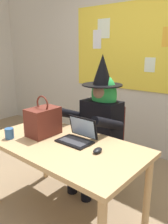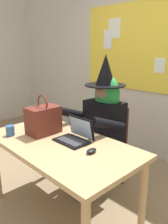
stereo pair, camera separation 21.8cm
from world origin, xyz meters
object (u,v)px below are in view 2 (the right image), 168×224
object	(u,v)px
person_costumed	(101,118)
laptop	(75,136)
computer_mouse	(91,151)
chair_at_desk	(107,140)
desk_main	(60,151)
handbag	(43,120)
coffee_mug	(10,131)

from	to	relation	value
person_costumed	laptop	distance (m)	0.53
person_costumed	computer_mouse	size ratio (longest dim) A/B	14.22
chair_at_desk	person_costumed	xyz separation A→B (m)	(-0.01, -0.12, 0.29)
desk_main	chair_at_desk	size ratio (longest dim) A/B	1.58
desk_main	computer_mouse	xyz separation A→B (m)	(0.34, 0.04, 0.11)
handbag	person_costumed	bearing A→B (deg)	71.08
person_costumed	computer_mouse	bearing A→B (deg)	37.15
person_costumed	laptop	xyz separation A→B (m)	(0.15, -0.51, -0.02)
desk_main	handbag	size ratio (longest dim) A/B	3.83
desk_main	coffee_mug	xyz separation A→B (m)	(-0.45, -0.23, 0.14)
desk_main	coffee_mug	distance (m)	0.53
laptop	coffee_mug	bearing A→B (deg)	-145.81
handbag	computer_mouse	bearing A→B (deg)	1.02
person_costumed	desk_main	bearing A→B (deg)	8.79
handbag	coffee_mug	world-z (taller)	handbag
handbag	coffee_mug	bearing A→B (deg)	-122.68
desk_main	chair_at_desk	bearing A→B (deg)	95.71
person_costumed	handbag	distance (m)	0.63
coffee_mug	person_costumed	bearing A→B (deg)	66.55
desk_main	chair_at_desk	world-z (taller)	chair_at_desk
desk_main	coffee_mug	world-z (taller)	coffee_mug
person_costumed	handbag	size ratio (longest dim) A/B	3.91
desk_main	person_costumed	xyz separation A→B (m)	(-0.08, 0.62, 0.16)
computer_mouse	handbag	size ratio (longest dim) A/B	0.28
person_costumed	computer_mouse	world-z (taller)	person_costumed
computer_mouse	desk_main	bearing A→B (deg)	178.89
laptop	chair_at_desk	bearing A→B (deg)	102.87
person_costumed	laptop	size ratio (longest dim) A/B	4.88
computer_mouse	coffee_mug	distance (m)	0.84
laptop	desk_main	bearing A→B (deg)	-119.26
chair_at_desk	handbag	bearing A→B (deg)	-13.40
handbag	desk_main	bearing A→B (deg)	-5.89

